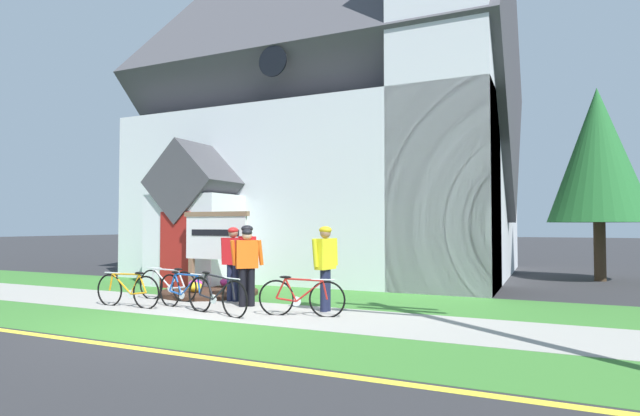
# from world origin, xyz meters

# --- Properties ---
(ground) EXTENTS (140.00, 140.00, 0.00)m
(ground) POSITION_xyz_m (0.00, 4.00, 0.00)
(ground) COLOR #2B2B2D
(sidewalk_slab) EXTENTS (32.00, 2.19, 0.01)m
(sidewalk_slab) POSITION_xyz_m (-1.27, 1.86, 0.01)
(sidewalk_slab) COLOR #99968E
(sidewalk_slab) RESTS_ON ground
(grass_verge) EXTENTS (32.00, 1.96, 0.01)m
(grass_verge) POSITION_xyz_m (-1.27, -0.21, 0.00)
(grass_verge) COLOR #38722D
(grass_verge) RESTS_ON ground
(church_lawn) EXTENTS (24.00, 2.82, 0.01)m
(church_lawn) POSITION_xyz_m (-1.27, 4.37, 0.00)
(church_lawn) COLOR #38722D
(church_lawn) RESTS_ON ground
(curb_paint_stripe) EXTENTS (28.00, 0.16, 0.01)m
(curb_paint_stripe) POSITION_xyz_m (-1.27, -1.35, 0.00)
(curb_paint_stripe) COLOR yellow
(curb_paint_stripe) RESTS_ON ground
(church_building) EXTENTS (12.41, 11.86, 12.59)m
(church_building) POSITION_xyz_m (-1.00, 10.51, 4.90)
(church_building) COLOR silver
(church_building) RESTS_ON ground
(church_sign) EXTENTS (2.00, 0.19, 2.08)m
(church_sign) POSITION_xyz_m (-1.81, 3.82, 1.38)
(church_sign) COLOR #7F6047
(church_sign) RESTS_ON ground
(flower_bed) EXTENTS (2.43, 2.43, 0.34)m
(flower_bed) POSITION_xyz_m (-1.81, 3.58, 0.08)
(flower_bed) COLOR #382319
(flower_bed) RESTS_ON ground
(bicycle_silver) EXTENTS (1.70, 0.09, 0.77)m
(bicycle_silver) POSITION_xyz_m (-2.05, 2.33, 0.37)
(bicycle_silver) COLOR black
(bicycle_silver) RESTS_ON ground
(bicycle_yellow) EXTENTS (1.70, 0.08, 0.77)m
(bicycle_yellow) POSITION_xyz_m (-2.17, 1.25, 0.36)
(bicycle_yellow) COLOR black
(bicycle_yellow) RESTS_ON ground
(bicycle_black) EXTENTS (1.67, 0.43, 0.78)m
(bicycle_black) POSITION_xyz_m (-0.94, 1.57, 0.37)
(bicycle_black) COLOR black
(bicycle_black) RESTS_ON ground
(bicycle_red) EXTENTS (1.65, 0.44, 0.78)m
(bicycle_red) POSITION_xyz_m (1.63, 1.82, 0.36)
(bicycle_red) COLOR black
(bicycle_red) RESTS_ON ground
(bicycle_blue) EXTENTS (1.71, 0.48, 0.84)m
(bicycle_blue) POSITION_xyz_m (0.07, 1.29, 0.37)
(bicycle_blue) COLOR black
(bicycle_blue) RESTS_ON ground
(cyclist_in_green_jersey) EXTENTS (0.32, 0.70, 1.71)m
(cyclist_in_green_jersey) POSITION_xyz_m (1.84, 2.49, 1.00)
(cyclist_in_green_jersey) COLOR #191E38
(cyclist_in_green_jersey) RESTS_ON ground
(cyclist_in_yellow_jersey) EXTENTS (0.66, 0.28, 1.68)m
(cyclist_in_yellow_jersey) POSITION_xyz_m (-0.61, 2.84, 0.99)
(cyclist_in_yellow_jersey) COLOR #191E38
(cyclist_in_yellow_jersey) RESTS_ON ground
(cyclist_in_blue_jersey) EXTENTS (0.56, 0.53, 1.73)m
(cyclist_in_blue_jersey) POSITION_xyz_m (-0.21, 2.80, 1.02)
(cyclist_in_blue_jersey) COLOR black
(cyclist_in_blue_jersey) RESTS_ON ground
(cyclist_in_white_jersey) EXTENTS (0.56, 0.50, 1.65)m
(cyclist_in_white_jersey) POSITION_xyz_m (0.08, 2.35, 0.96)
(cyclist_in_white_jersey) COLOR black
(cyclist_in_white_jersey) RESTS_ON ground
(roadside_conifer) EXTENTS (3.01, 3.01, 6.06)m
(roadside_conifer) POSITION_xyz_m (7.34, 11.14, 3.92)
(roadside_conifer) COLOR #3D2D1E
(roadside_conifer) RESTS_ON ground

